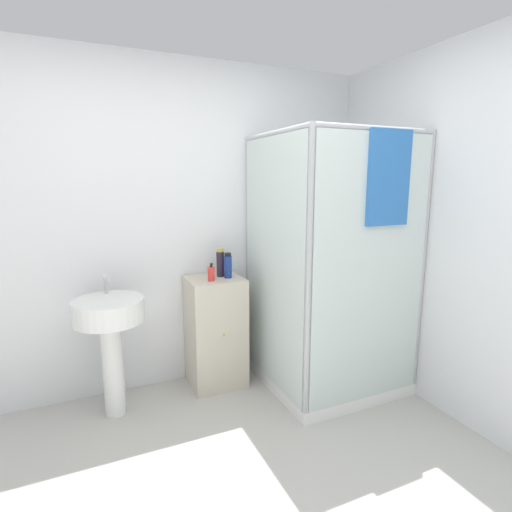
% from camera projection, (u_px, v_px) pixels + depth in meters
% --- Properties ---
extents(wall_back, '(6.40, 0.06, 2.50)m').
position_uv_depth(wall_back, '(162.00, 228.00, 3.05)').
color(wall_back, silver).
rests_on(wall_back, ground_plane).
extents(shower_enclosure, '(0.99, 1.02, 1.95)m').
position_uv_depth(shower_enclosure, '(326.00, 326.00, 3.10)').
color(shower_enclosure, white).
rests_on(shower_enclosure, ground_plane).
extents(vanity_cabinet, '(0.42, 0.39, 0.87)m').
position_uv_depth(vanity_cabinet, '(216.00, 332.00, 3.14)').
color(vanity_cabinet, beige).
rests_on(vanity_cabinet, ground_plane).
extents(sink, '(0.46, 0.46, 0.96)m').
position_uv_depth(sink, '(110.00, 327.00, 2.68)').
color(sink, white).
rests_on(sink, ground_plane).
extents(soap_dispenser, '(0.05, 0.05, 0.14)m').
position_uv_depth(soap_dispenser, '(211.00, 274.00, 2.97)').
color(soap_dispenser, red).
rests_on(soap_dispenser, vanity_cabinet).
extents(shampoo_bottle_tall_black, '(0.06, 0.06, 0.22)m').
position_uv_depth(shampoo_bottle_tall_black, '(220.00, 263.00, 3.10)').
color(shampoo_bottle_tall_black, '#281E33').
rests_on(shampoo_bottle_tall_black, vanity_cabinet).
extents(shampoo_bottle_blue, '(0.06, 0.06, 0.19)m').
position_uv_depth(shampoo_bottle_blue, '(228.00, 266.00, 3.06)').
color(shampoo_bottle_blue, navy).
rests_on(shampoo_bottle_blue, vanity_cabinet).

